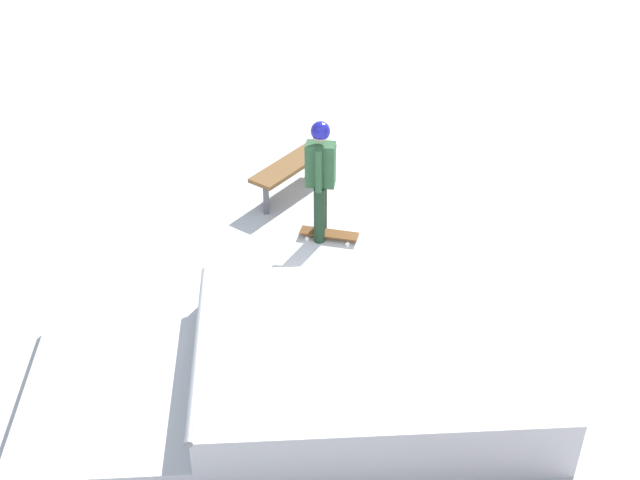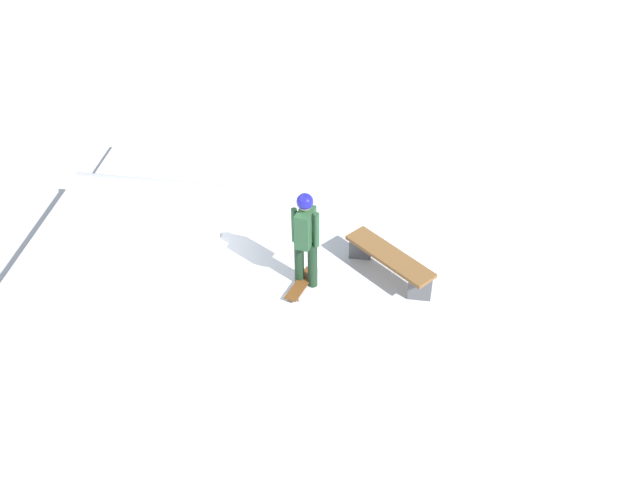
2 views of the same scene
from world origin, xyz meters
The scene contains 5 objects.
ground_plane centered at (0.00, 0.00, 0.00)m, with size 60.00×60.00×0.00m, color silver.
skate_ramp centered at (0.26, 1.38, 0.32)m, with size 5.42×2.63×0.74m.
skater centered at (0.14, -1.57, 1.01)m, with size 0.42×0.43×1.73m.
skateboard centered at (0.03, -1.51, 0.08)m, with size 0.82×0.43×0.09m.
park_bench centered at (0.45, -2.84, 0.36)m, with size 1.34×1.48×0.48m.
Camera 1 is at (0.75, 7.68, 6.29)m, focal length 45.97 mm.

